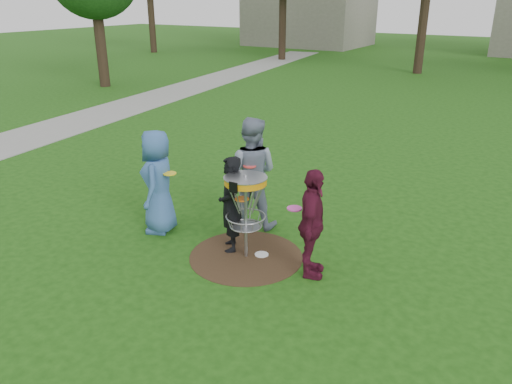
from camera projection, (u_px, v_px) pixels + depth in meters
The scene contains 10 objects.
ground at pixel (246, 256), 7.91m from camera, with size 100.00×100.00×0.00m, color #19470F.
dirt_patch at pixel (246, 256), 7.91m from camera, with size 1.80×1.80×0.01m, color #47331E.
concrete_path at pixel (139, 103), 19.11m from camera, with size 2.20×40.00×0.02m, color #9E9E99.
player_blue at pixel (158, 182), 8.49m from camera, with size 0.88×0.57×1.80m, color #38609B.
player_black at pixel (230, 204), 7.88m from camera, with size 0.57×0.38×1.57m, color black.
player_grey at pixel (251, 173), 8.66m from camera, with size 0.96×0.75×1.97m, color gray.
player_maroon at pixel (312, 224), 7.11m from camera, with size 0.96×0.40×1.64m, color #531228.
disc_on_grass at pixel (262, 255), 7.95m from camera, with size 0.22×0.22×0.02m, color white.
disc_golf_basket at pixel (246, 197), 7.54m from camera, with size 0.66×0.67×1.38m.
held_discs at pixel (237, 186), 7.84m from camera, with size 2.56×1.00×0.27m.
Camera 1 is at (3.79, -5.86, 3.87)m, focal length 35.00 mm.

